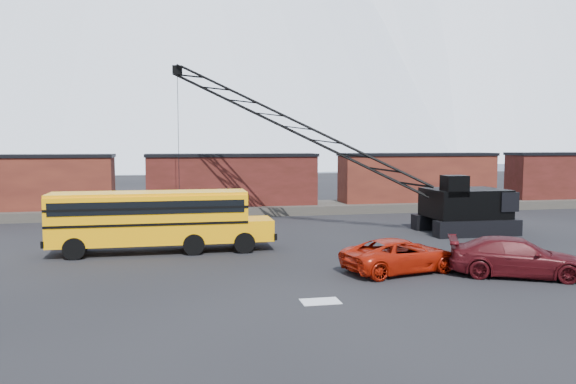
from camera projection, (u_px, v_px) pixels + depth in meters
name	position (u px, v px, depth m)	size (l,w,h in m)	color
ground	(285.00, 277.00, 24.08)	(160.00, 160.00, 0.00)	black
gravel_berm	(233.00, 209.00, 45.52)	(120.00, 5.00, 0.70)	#49433C
boxcar_west_near	(20.00, 182.00, 42.14)	(13.70, 3.10, 4.17)	#411812
boxcar_mid	(232.00, 180.00, 45.31)	(13.70, 3.10, 4.17)	#521A17
boxcar_east_near	(417.00, 177.00, 48.49)	(13.70, 3.10, 4.17)	#411812
snow_patch	(320.00, 301.00, 20.27)	(1.40, 0.90, 0.02)	silver
school_bus	(157.00, 218.00, 29.30)	(11.65, 2.65, 3.19)	#FFA405
red_pickup	(401.00, 255.00, 24.92)	(2.48, 5.37, 1.49)	#AA1908
maroon_suv	(517.00, 257.00, 24.08)	(2.33, 5.72, 1.66)	#440C10
crawler_crane	(303.00, 130.00, 37.57)	(21.12, 10.88, 11.37)	black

